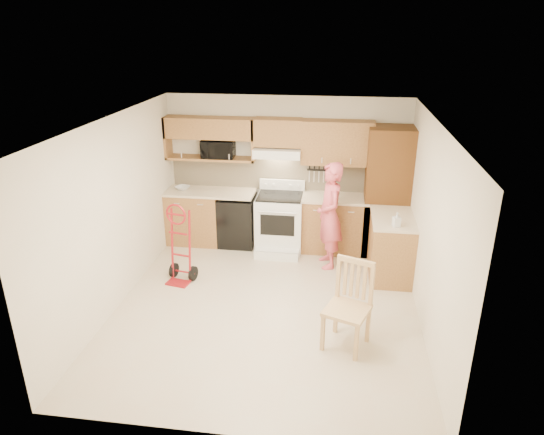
% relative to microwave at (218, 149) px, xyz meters
% --- Properties ---
extents(floor, '(4.00, 4.50, 0.02)m').
position_rel_microwave_xyz_m(floor, '(1.12, -2.08, -1.65)').
color(floor, '#C5B499').
rests_on(floor, ground).
extents(ceiling, '(4.00, 4.50, 0.02)m').
position_rel_microwave_xyz_m(ceiling, '(1.12, -2.08, 0.87)').
color(ceiling, white).
rests_on(ceiling, ground).
extents(wall_back, '(4.00, 0.02, 2.50)m').
position_rel_microwave_xyz_m(wall_back, '(1.12, 0.17, -0.39)').
color(wall_back, '#EEE1CA').
rests_on(wall_back, ground).
extents(wall_front, '(4.00, 0.02, 2.50)m').
position_rel_microwave_xyz_m(wall_front, '(1.12, -4.34, -0.39)').
color(wall_front, '#EEE1CA').
rests_on(wall_front, ground).
extents(wall_left, '(0.02, 4.50, 2.50)m').
position_rel_microwave_xyz_m(wall_left, '(-0.89, -2.08, -0.39)').
color(wall_left, '#EEE1CA').
rests_on(wall_left, ground).
extents(wall_right, '(0.02, 4.50, 2.50)m').
position_rel_microwave_xyz_m(wall_right, '(3.13, -2.08, -0.39)').
color(wall_right, '#EEE1CA').
rests_on(wall_right, ground).
extents(backsplash, '(3.92, 0.03, 0.55)m').
position_rel_microwave_xyz_m(backsplash, '(1.12, 0.15, -0.44)').
color(backsplash, beige).
rests_on(backsplash, wall_back).
extents(lower_cab_left, '(0.90, 0.60, 0.90)m').
position_rel_microwave_xyz_m(lower_cab_left, '(-0.43, -0.14, -1.19)').
color(lower_cab_left, '#A5753D').
rests_on(lower_cab_left, ground).
extents(dishwasher, '(0.60, 0.60, 0.85)m').
position_rel_microwave_xyz_m(dishwasher, '(0.32, -0.14, -1.21)').
color(dishwasher, black).
rests_on(dishwasher, ground).
extents(lower_cab_right, '(1.14, 0.60, 0.90)m').
position_rel_microwave_xyz_m(lower_cab_right, '(1.95, -0.14, -1.19)').
color(lower_cab_right, '#A5753D').
rests_on(lower_cab_right, ground).
extents(countertop_left, '(1.50, 0.63, 0.04)m').
position_rel_microwave_xyz_m(countertop_left, '(-0.13, -0.13, -0.72)').
color(countertop_left, beige).
rests_on(countertop_left, lower_cab_left).
extents(countertop_right, '(1.14, 0.63, 0.04)m').
position_rel_microwave_xyz_m(countertop_right, '(1.95, -0.13, -0.72)').
color(countertop_right, beige).
rests_on(countertop_right, lower_cab_right).
extents(cab_return_right, '(0.60, 1.00, 0.90)m').
position_rel_microwave_xyz_m(cab_return_right, '(2.82, -0.94, -1.19)').
color(cab_return_right, '#A5753D').
rests_on(cab_return_right, ground).
extents(countertop_return, '(0.63, 1.00, 0.04)m').
position_rel_microwave_xyz_m(countertop_return, '(2.82, -0.94, -0.72)').
color(countertop_return, beige).
rests_on(countertop_return, cab_return_right).
extents(pantry_tall, '(0.70, 0.60, 2.10)m').
position_rel_microwave_xyz_m(pantry_tall, '(2.77, -0.14, -0.59)').
color(pantry_tall, '#4E3110').
rests_on(pantry_tall, ground).
extents(upper_cab_left, '(1.50, 0.33, 0.34)m').
position_rel_microwave_xyz_m(upper_cab_left, '(-0.13, 0.00, 0.34)').
color(upper_cab_left, '#A5753D').
rests_on(upper_cab_left, wall_back).
extents(upper_shelf_mw, '(1.50, 0.33, 0.04)m').
position_rel_microwave_xyz_m(upper_shelf_mw, '(-0.13, 0.00, -0.17)').
color(upper_shelf_mw, '#A5753D').
rests_on(upper_shelf_mw, wall_back).
extents(upper_cab_center, '(0.76, 0.33, 0.44)m').
position_rel_microwave_xyz_m(upper_cab_center, '(1.00, 0.00, 0.30)').
color(upper_cab_center, '#A5753D').
rests_on(upper_cab_center, wall_back).
extents(upper_cab_right, '(1.14, 0.33, 0.70)m').
position_rel_microwave_xyz_m(upper_cab_right, '(1.95, 0.00, 0.16)').
color(upper_cab_right, '#A5753D').
rests_on(upper_cab_right, wall_back).
extents(range_hood, '(0.76, 0.46, 0.14)m').
position_rel_microwave_xyz_m(range_hood, '(1.00, -0.06, -0.01)').
color(range_hood, white).
rests_on(range_hood, wall_back).
extents(knife_strip, '(0.40, 0.05, 0.29)m').
position_rel_microwave_xyz_m(knife_strip, '(1.67, 0.12, -0.40)').
color(knife_strip, black).
rests_on(knife_strip, backsplash).
extents(microwave, '(0.55, 0.38, 0.30)m').
position_rel_microwave_xyz_m(microwave, '(0.00, 0.00, 0.00)').
color(microwave, black).
rests_on(microwave, upper_shelf_mw).
extents(range, '(0.76, 1.00, 1.12)m').
position_rel_microwave_xyz_m(range, '(1.06, -0.29, -1.08)').
color(range, white).
rests_on(range, ground).
extents(person, '(0.55, 0.69, 1.67)m').
position_rel_microwave_xyz_m(person, '(1.89, -0.74, -0.80)').
color(person, '#D75160').
rests_on(person, ground).
extents(hand_truck, '(0.50, 0.47, 1.10)m').
position_rel_microwave_xyz_m(hand_truck, '(-0.25, -1.57, -1.09)').
color(hand_truck, '#A3171D').
rests_on(hand_truck, ground).
extents(dining_chair, '(0.63, 0.65, 1.06)m').
position_rel_microwave_xyz_m(dining_chair, '(2.17, -2.81, -1.11)').
color(dining_chair, tan).
rests_on(dining_chair, ground).
extents(soap_bottle, '(0.12, 0.12, 0.21)m').
position_rel_microwave_xyz_m(soap_bottle, '(2.82, -1.28, -0.59)').
color(soap_bottle, white).
rests_on(soap_bottle, countertop_return).
extents(bowl, '(0.31, 0.31, 0.06)m').
position_rel_microwave_xyz_m(bowl, '(-0.62, -0.14, -0.67)').
color(bowl, white).
rests_on(bowl, countertop_left).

